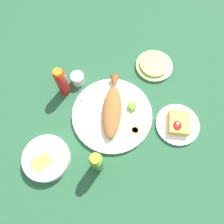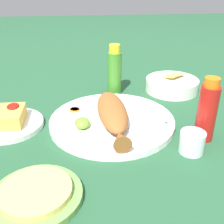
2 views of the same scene
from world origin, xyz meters
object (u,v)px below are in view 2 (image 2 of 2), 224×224
(hot_sauce_bottle_red, at_px, (207,111))
(hot_sauce_bottle_green, at_px, (115,71))
(main_plate, at_px, (112,121))
(guacamole_bowl, at_px, (172,84))
(fork_near, at_px, (144,120))
(fried_fish, at_px, (113,113))
(side_plate_fries, at_px, (9,125))
(salt_cup, at_px, (192,143))
(fork_far, at_px, (140,128))
(tortilla_plate, at_px, (36,196))

(hot_sauce_bottle_red, distance_m, hot_sauce_bottle_green, 0.37)
(main_plate, bearing_deg, guacamole_bowl, -46.93)
(main_plate, height_order, hot_sauce_bottle_green, hot_sauce_bottle_green)
(fork_near, relative_size, hot_sauce_bottle_green, 1.07)
(guacamole_bowl, bearing_deg, hot_sauce_bottle_red, 178.26)
(fried_fish, relative_size, side_plate_fries, 1.57)
(fried_fish, height_order, salt_cup, fried_fish)
(fork_near, bearing_deg, main_plate, -172.43)
(fork_far, distance_m, tortilla_plate, 0.31)
(main_plate, xyz_separation_m, salt_cup, (-0.15, -0.17, 0.01))
(fork_near, bearing_deg, guacamole_bowl, 77.90)
(fried_fish, distance_m, side_plate_fries, 0.28)
(main_plate, xyz_separation_m, guacamole_bowl, (0.22, -0.23, 0.02))
(main_plate, bearing_deg, fried_fish, -177.60)
(fried_fish, xyz_separation_m, fork_near, (-0.00, -0.08, -0.02))
(hot_sauce_bottle_red, height_order, hot_sauce_bottle_green, hot_sauce_bottle_green)
(fork_far, bearing_deg, salt_cup, -47.44)
(hot_sauce_bottle_green, relative_size, side_plate_fries, 0.92)
(salt_cup, distance_m, side_plate_fries, 0.48)
(tortilla_plate, bearing_deg, fork_far, -48.77)
(fried_fish, bearing_deg, fork_near, -95.43)
(main_plate, relative_size, salt_cup, 5.85)
(main_plate, xyz_separation_m, fork_near, (-0.02, -0.09, 0.01))
(main_plate, bearing_deg, side_plate_fries, 87.35)
(fried_fish, height_order, hot_sauce_bottle_green, hot_sauce_bottle_green)
(fried_fish, xyz_separation_m, hot_sauce_bottle_red, (-0.08, -0.22, 0.03))
(hot_sauce_bottle_red, relative_size, tortilla_plate, 0.94)
(fork_far, xyz_separation_m, salt_cup, (-0.08, -0.11, 0.00))
(main_plate, xyz_separation_m, hot_sauce_bottle_red, (-0.09, -0.22, 0.07))
(fork_far, distance_m, hot_sauce_bottle_green, 0.29)
(fork_near, xyz_separation_m, side_plate_fries, (0.03, 0.36, -0.01))
(main_plate, distance_m, fork_near, 0.09)
(hot_sauce_bottle_green, bearing_deg, fork_far, -172.88)
(side_plate_fries, bearing_deg, fork_near, -94.93)
(salt_cup, relative_size, guacamole_bowl, 0.32)
(side_plate_fries, relative_size, guacamole_bowl, 1.00)
(fried_fish, bearing_deg, salt_cup, -130.27)
(main_plate, height_order, salt_cup, salt_cup)
(main_plate, height_order, tortilla_plate, main_plate)
(fork_near, xyz_separation_m, tortilla_plate, (-0.25, 0.25, -0.01))
(fork_near, bearing_deg, hot_sauce_bottle_red, -8.92)
(main_plate, bearing_deg, fork_far, -133.78)
(fork_near, height_order, hot_sauce_bottle_red, hot_sauce_bottle_red)
(tortilla_plate, bearing_deg, hot_sauce_bottle_green, -22.27)
(side_plate_fries, xyz_separation_m, tortilla_plate, (-0.28, -0.11, 0.00))
(fork_far, bearing_deg, main_plate, 127.24)
(fork_far, height_order, side_plate_fries, fork_far)
(fork_near, xyz_separation_m, hot_sauce_bottle_red, (-0.07, -0.14, 0.06))
(salt_cup, height_order, tortilla_plate, salt_cup)
(fork_far, xyz_separation_m, tortilla_plate, (-0.20, 0.23, -0.01))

